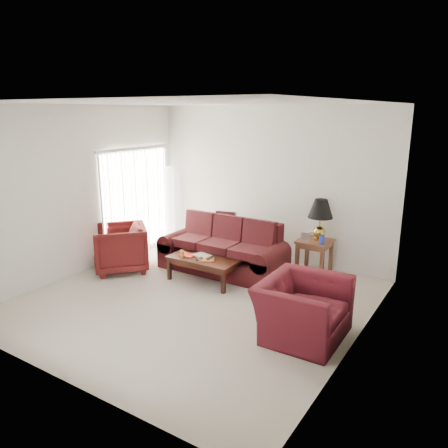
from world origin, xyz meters
name	(u,v)px	position (x,y,z in m)	size (l,w,h in m)	color
floor	(195,300)	(0.00, 0.00, 0.00)	(5.00, 5.00, 0.00)	#B9B09E
blinds	(136,202)	(-2.42, 1.30, 1.08)	(0.10, 2.00, 2.16)	silver
sofa	(222,247)	(-0.32, 1.28, 0.48)	(2.33, 1.01, 0.95)	black
throw_pillow	(225,221)	(-0.75, 2.07, 0.73)	(0.40, 0.12, 0.40)	black
end_table	(314,256)	(1.13, 2.14, 0.31)	(0.57, 0.57, 0.62)	brown
table_lamp	(320,220)	(1.18, 2.19, 1.00)	(0.45, 0.45, 0.75)	gold
clock	(306,236)	(1.00, 2.02, 0.70)	(0.15, 0.05, 0.15)	silver
blue_canister	(322,240)	(1.31, 1.98, 0.70)	(0.10, 0.10, 0.15)	navy
picture_frame	(309,232)	(0.93, 2.33, 0.71)	(0.13, 0.02, 0.16)	#AFAFB3
floor_lamp	(169,205)	(-2.31, 2.20, 0.87)	(0.28, 0.28, 1.73)	white
armchair_left	(120,248)	(-1.95, 0.33, 0.43)	(0.92, 0.95, 0.86)	#461010
armchair_right	(303,309)	(1.86, -0.14, 0.38)	(1.18, 1.03, 0.77)	#471019
coffee_table	(204,270)	(-0.32, 0.71, 0.22)	(1.23, 0.62, 0.43)	black
magazine_red	(187,255)	(-0.64, 0.66, 0.44)	(0.28, 0.21, 0.02)	red
magazine_white	(202,255)	(-0.41, 0.78, 0.44)	(0.30, 0.22, 0.02)	silver
magazine_orange	(206,259)	(-0.23, 0.64, 0.44)	(0.28, 0.21, 0.02)	#D35818
remote_a	(200,259)	(-0.30, 0.56, 0.46)	(0.05, 0.17, 0.02)	black
remote_b	(210,258)	(-0.18, 0.69, 0.46)	(0.05, 0.17, 0.02)	black
yellow_glass	(182,254)	(-0.66, 0.53, 0.49)	(0.07, 0.07, 0.12)	gold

